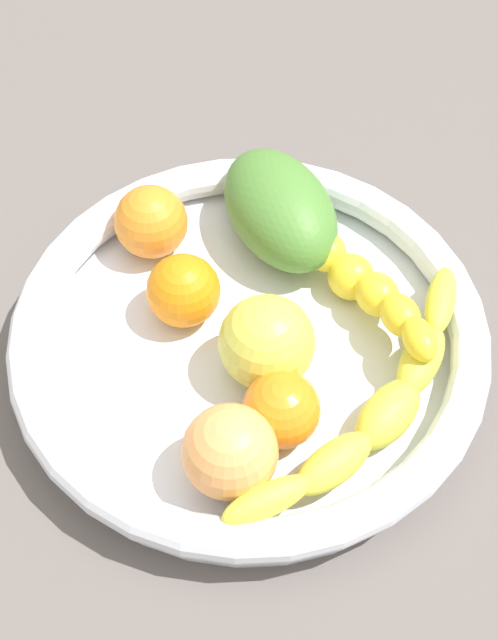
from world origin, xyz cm
name	(u,v)px	position (x,y,z in cm)	size (l,w,h in cm)	color
kitchen_counter	(249,368)	(0.00, 0.00, 1.50)	(120.00, 120.00, 3.00)	#605A56
fruit_bowl	(249,339)	(0.00, 0.00, 5.52)	(36.01, 36.01, 4.90)	silver
banana_draped_left	(347,272)	(-3.27, -8.17, 7.85)	(20.70, 7.86, 5.33)	yellow
banana_draped_right	(376,408)	(-11.29, 0.37, 7.15)	(6.97, 27.70, 3.89)	yellow
orange_front	(281,410)	(-6.24, 4.68, 7.68)	(5.49, 5.49, 5.49)	orange
orange_mid_left	(183,291)	(5.70, 0.64, 7.77)	(5.66, 5.66, 5.66)	orange
orange_mid_right	(151,222)	(12.13, -3.17, 7.91)	(5.94, 5.94, 5.94)	orange
peach_blush	(230,452)	(-5.53, 9.60, 8.20)	(6.52, 6.52, 6.52)	#F9A75B
apple_yellow	(267,343)	(-2.44, 1.15, 8.45)	(7.03, 7.03, 7.03)	#D5D34B
mango_green	(280,209)	(4.40, -10.10, 8.33)	(12.83, 8.02, 6.79)	#4C8435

